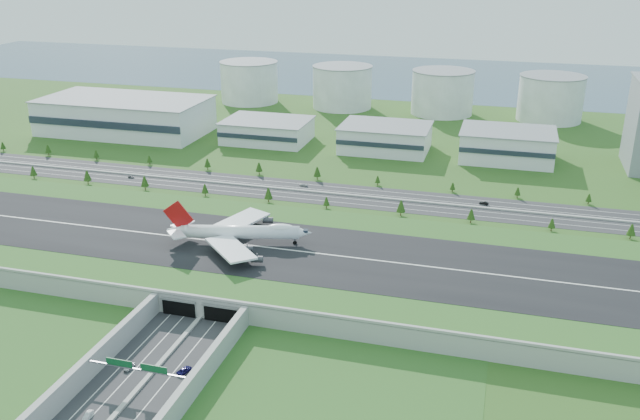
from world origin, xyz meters
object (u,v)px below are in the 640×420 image
(car_2, at_px, (184,370))
(fuel_tank_a, at_px, (249,82))
(car_0, at_px, (129,367))
(car_1, at_px, (88,415))
(car_5, at_px, (484,203))
(car_4, at_px, (131,177))
(car_7, at_px, (303,185))
(boeing_747, at_px, (239,232))

(car_2, bearing_deg, fuel_tank_a, -55.29)
(car_0, relative_size, car_1, 1.03)
(car_1, distance_m, car_5, 236.09)
(car_0, distance_m, car_5, 214.27)
(fuel_tank_a, relative_size, car_0, 10.81)
(car_2, height_order, car_5, car_5)
(car_1, bearing_deg, fuel_tank_a, 98.79)
(fuel_tank_a, bearing_deg, car_5, -44.11)
(car_0, relative_size, car_5, 0.93)
(car_4, bearing_deg, car_7, -79.56)
(fuel_tank_a, relative_size, car_4, 12.97)
(boeing_747, distance_m, car_1, 113.29)
(car_2, height_order, car_7, car_2)
(fuel_tank_a, xyz_separation_m, car_0, (111.60, -396.42, -16.59))
(car_4, distance_m, car_7, 104.93)
(car_5, bearing_deg, fuel_tank_a, -118.99)
(car_1, bearing_deg, car_5, 57.95)
(car_7, bearing_deg, fuel_tank_a, -135.92)
(car_1, distance_m, car_2, 33.17)
(car_5, xyz_separation_m, car_7, (-102.40, 2.63, -0.10))
(fuel_tank_a, distance_m, car_4, 221.29)
(fuel_tank_a, xyz_separation_m, car_4, (9.29, -220.46, -16.72))
(car_1, bearing_deg, car_2, 52.60)
(car_0, bearing_deg, car_1, -80.85)
(car_0, distance_m, car_1, 25.15)
(car_0, bearing_deg, car_2, 16.86)
(car_5, distance_m, car_7, 102.43)
(car_1, xyz_separation_m, car_4, (-103.36, 201.08, -0.08))
(fuel_tank_a, distance_m, car_7, 236.11)
(boeing_747, xyz_separation_m, car_0, (-3.90, -87.40, -12.77))
(car_0, distance_m, car_4, 203.54)
(car_2, bearing_deg, car_5, -98.57)
(car_2, distance_m, car_4, 210.63)
(car_7, bearing_deg, car_2, 20.40)
(car_1, xyz_separation_m, car_5, (103.03, 212.42, 0.08))
(boeing_747, bearing_deg, car_7, 77.44)
(fuel_tank_a, distance_m, car_0, 412.16)
(car_7, bearing_deg, car_4, -67.02)
(car_4, bearing_deg, car_1, -150.01)
(boeing_747, xyz_separation_m, car_5, (100.17, 99.90, -12.74))
(car_0, bearing_deg, car_7, 96.26)
(car_4, distance_m, car_5, 206.71)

